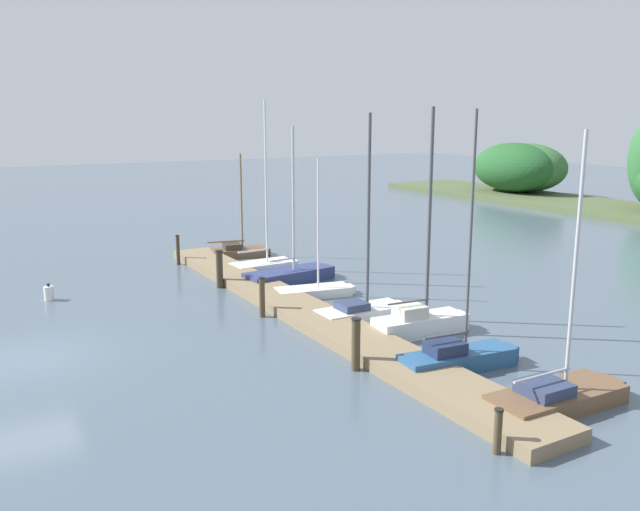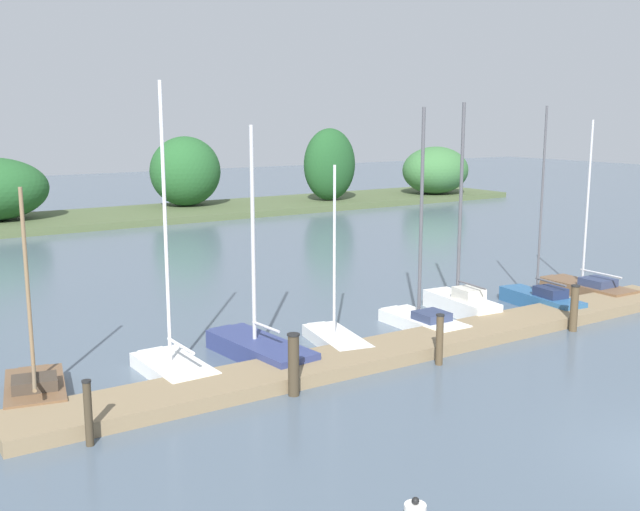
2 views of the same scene
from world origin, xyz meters
name	(u,v)px [view 2 (image 2 of 2)]	position (x,y,z in m)	size (l,w,h in m)	color
dock_pier	(418,344)	(0.00, 8.75, 0.17)	(22.44, 1.80, 0.35)	#847051
far_shore	(19,189)	(-4.32, 40.63, 2.22)	(65.17, 8.85, 7.27)	#4C5B38
sailboat_0	(35,387)	(-9.98, 10.81, 0.30)	(1.81, 3.08, 5.00)	brown
sailboat_1	(172,363)	(-6.65, 10.62, 0.33)	(1.40, 3.04, 7.42)	white
sailboat_2	(257,346)	(-4.16, 10.64, 0.34)	(1.64, 4.08, 6.35)	navy
sailboat_3	(335,338)	(-1.72, 10.41, 0.24)	(1.59, 3.17, 5.23)	white
sailboat_4	(422,317)	(1.55, 10.39, 0.36)	(1.22, 3.32, 6.84)	white
sailboat_5	(460,300)	(3.82, 11.08, 0.47)	(1.29, 3.26, 7.01)	white
sailboat_6	(540,298)	(6.66, 10.11, 0.37)	(1.32, 3.57, 6.91)	#285684
sailboat_7	(586,286)	(9.65, 10.52, 0.32)	(1.39, 3.74, 6.44)	brown
mooring_piling_0	(88,413)	(-9.62, 7.57, 0.70)	(0.19, 0.19, 1.39)	#3D3323
mooring_piling_1	(294,364)	(-4.74, 7.69, 0.77)	(0.31, 0.31, 1.53)	#3D3323
mooring_piling_2	(440,339)	(-0.32, 7.49, 0.70)	(0.23, 0.23, 1.40)	#4C3D28
mooring_piling_3	(574,308)	(5.31, 7.62, 0.74)	(0.27, 0.27, 1.46)	#4C3D28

